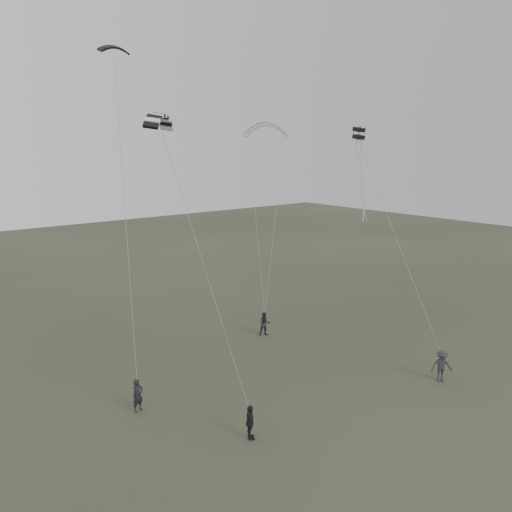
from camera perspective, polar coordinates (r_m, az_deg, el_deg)
ground at (r=27.36m, az=4.76°, el=-16.50°), size 140.00×140.00×0.00m
flyer_left at (r=26.94m, az=-13.36°, el=-15.22°), size 0.70×0.54×1.73m
flyer_right at (r=35.87m, az=1.00°, el=-7.77°), size 1.03×0.96×1.70m
flyer_center at (r=24.10m, az=-0.68°, el=-18.48°), size 0.84×1.05×1.66m
flyer_far at (r=31.09m, az=20.45°, el=-11.67°), size 1.38×1.30×1.88m
kite_dark_small at (r=30.05m, az=-15.93°, el=21.99°), size 1.67×0.69×0.67m
kite_pale_large at (r=39.44m, az=1.18°, el=14.78°), size 3.47×2.64×1.57m
kite_striped at (r=24.00m, az=-11.07°, el=15.59°), size 2.48×2.44×1.17m
kite_box at (r=32.13m, az=11.67°, el=13.58°), size 0.60×0.71×0.77m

